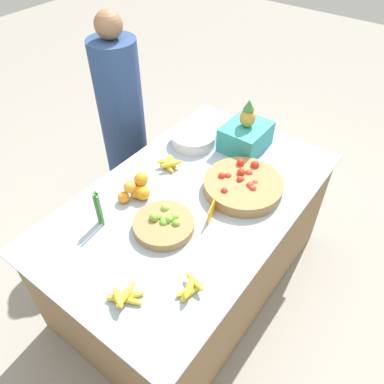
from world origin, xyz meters
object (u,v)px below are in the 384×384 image
lime_bowl (164,224)px  produce_crate (246,134)px  metal_bowl (194,138)px  vendor_person (124,128)px  price_sign (212,211)px  tomato_basket (243,185)px

lime_bowl → produce_crate: size_ratio=0.92×
metal_bowl → vendor_person: (-0.08, 0.60, -0.11)m
price_sign → metal_bowl: bearing=26.8°
metal_bowl → produce_crate: 0.35m
price_sign → produce_crate: (0.66, 0.19, 0.05)m
metal_bowl → produce_crate: produce_crate is taller
vendor_person → lime_bowl: bearing=-124.0°
lime_bowl → metal_bowl: 0.78m
lime_bowl → tomato_basket: 0.53m
lime_bowl → vendor_person: vendor_person is taller
lime_bowl → tomato_basket: (0.50, -0.18, 0.01)m
metal_bowl → tomato_basket: bearing=-111.8°
price_sign → tomato_basket: bearing=-22.6°
vendor_person → price_sign: bearing=-110.8°
lime_bowl → price_sign: price_sign is taller
price_sign → produce_crate: produce_crate is taller
lime_bowl → vendor_person: size_ratio=0.21×
tomato_basket → vendor_person: size_ratio=0.30×
produce_crate → vendor_person: size_ratio=0.23×
vendor_person → metal_bowl: bearing=-82.5°
metal_bowl → produce_crate: bearing=-60.9°
lime_bowl → price_sign: size_ratio=2.49×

